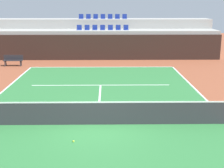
{
  "coord_description": "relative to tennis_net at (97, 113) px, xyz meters",
  "views": [
    {
      "loc": [
        0.41,
        -12.21,
        4.82
      ],
      "look_at": [
        0.62,
        2.0,
        1.2
      ],
      "focal_mm": 51.35,
      "sensor_mm": 36.0,
      "label": 1
    }
  ],
  "objects": [
    {
      "name": "player_bench",
      "position": [
        -6.95,
        12.58,
        -0.0
      ],
      "size": [
        1.5,
        0.4,
        0.85
      ],
      "color": "#232328",
      "rests_on": "ground_plane"
    },
    {
      "name": "back_wall",
      "position": [
        0.0,
        15.28,
        0.57
      ],
      "size": [
        20.41,
        0.3,
        2.16
      ],
      "primitive_type": "cube",
      "color": "black",
      "rests_on": "ground_plane"
    },
    {
      "name": "court_surface",
      "position": [
        0.0,
        0.0,
        -0.5
      ],
      "size": [
        11.0,
        24.0,
        0.01
      ],
      "primitive_type": "cube",
      "color": "#2D7238",
      "rests_on": "ground_plane"
    },
    {
      "name": "stands_tier_upper",
      "position": [
        0.0,
        19.03,
        1.15
      ],
      "size": [
        20.41,
        2.4,
        3.32
      ],
      "primitive_type": "cube",
      "color": "#9E9E99",
      "rests_on": "ground_plane"
    },
    {
      "name": "baseline_far",
      "position": [
        0.0,
        11.95,
        -0.5
      ],
      "size": [
        11.0,
        0.1,
        0.0
      ],
      "primitive_type": "cube",
      "color": "white",
      "rests_on": "court_surface"
    },
    {
      "name": "seating_row_lower",
      "position": [
        -0.0,
        16.73,
        2.07
      ],
      "size": [
        4.62,
        0.44,
        0.44
      ],
      "color": "navy",
      "rests_on": "stands_tier_lower"
    },
    {
      "name": "service_line_far",
      "position": [
        0.0,
        6.4,
        -0.5
      ],
      "size": [
        8.26,
        0.1,
        0.0
      ],
      "primitive_type": "cube",
      "color": "white",
      "rests_on": "court_surface"
    },
    {
      "name": "seating_row_upper",
      "position": [
        -0.0,
        19.13,
        2.93
      ],
      "size": [
        4.62,
        0.44,
        0.44
      ],
      "color": "navy",
      "rests_on": "stands_tier_upper"
    },
    {
      "name": "tennis_ball_1",
      "position": [
        -0.81,
        -1.68,
        -0.47
      ],
      "size": [
        0.07,
        0.07,
        0.07
      ],
      "primitive_type": "sphere",
      "color": "#CCE033",
      "rests_on": "court_surface"
    },
    {
      "name": "ground_plane",
      "position": [
        0.0,
        0.0,
        -0.51
      ],
      "size": [
        80.0,
        80.0,
        0.0
      ],
      "primitive_type": "plane",
      "color": "brown"
    },
    {
      "name": "tennis_net",
      "position": [
        0.0,
        0.0,
        0.0
      ],
      "size": [
        11.08,
        0.08,
        1.07
      ],
      "color": "black",
      "rests_on": "court_surface"
    },
    {
      "name": "stands_tier_lower",
      "position": [
        0.0,
        16.63,
        0.72
      ],
      "size": [
        20.41,
        2.4,
        2.45
      ],
      "primitive_type": "cube",
      "color": "#9E9E99",
      "rests_on": "ground_plane"
    },
    {
      "name": "centre_service_line",
      "position": [
        0.0,
        3.2,
        -0.5
      ],
      "size": [
        0.1,
        6.4,
        0.0
      ],
      "primitive_type": "cube",
      "color": "white",
      "rests_on": "court_surface"
    }
  ]
}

